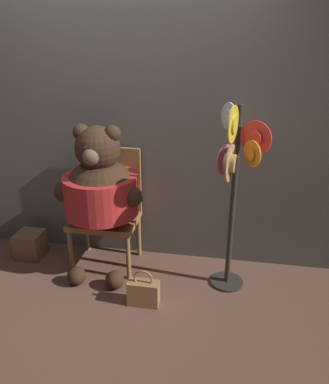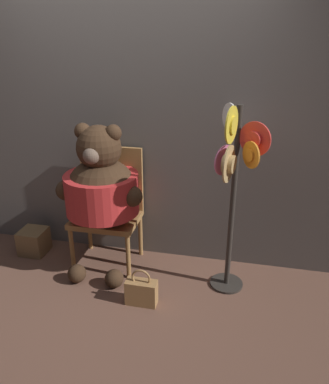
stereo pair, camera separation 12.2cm
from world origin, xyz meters
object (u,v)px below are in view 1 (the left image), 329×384
(chair, at_px, (107,204))
(handbag_on_ground, at_px, (143,292))
(hat_display_rack, at_px, (235,178))
(teddy_bear, at_px, (100,190))

(chair, relative_size, handbag_on_ground, 3.38)
(hat_display_rack, bearing_deg, chair, 166.18)
(teddy_bear, bearing_deg, hat_display_rack, -5.50)
(teddy_bear, relative_size, hat_display_rack, 0.86)
(teddy_bear, height_order, handbag_on_ground, teddy_bear)
(chair, bearing_deg, teddy_bear, -86.81)
(handbag_on_ground, bearing_deg, chair, 128.00)
(chair, relative_size, teddy_bear, 0.80)
(teddy_bear, bearing_deg, handbag_on_ground, -43.19)
(chair, xyz_separation_m, hat_display_rack, (1.11, -0.27, 0.43))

